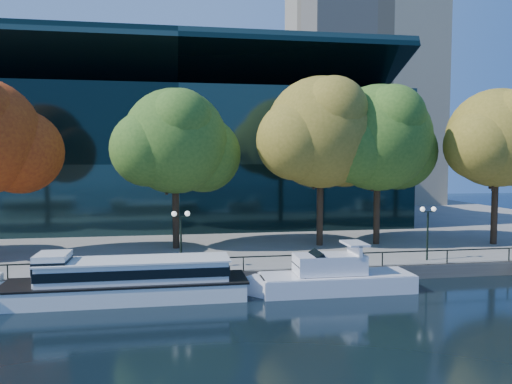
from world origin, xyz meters
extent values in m
plane|color=black|center=(0.00, 0.00, 0.00)|extent=(160.00, 160.00, 0.00)
cube|color=slate|center=(0.00, 36.50, 0.50)|extent=(90.00, 67.00, 1.00)
cube|color=#47443F|center=(0.00, 3.05, 0.50)|extent=(90.00, 0.25, 1.00)
cube|color=black|center=(0.00, 3.25, 1.95)|extent=(88.20, 0.08, 0.08)
cube|color=black|center=(0.00, 3.25, 1.45)|extent=(0.07, 0.07, 0.90)
cube|color=black|center=(-4.00, 32.00, 8.00)|extent=(50.00, 24.00, 16.00)
cube|color=black|center=(-4.00, 28.00, 17.50)|extent=(50.00, 17.14, 7.86)
cube|color=tan|center=(28.00, 55.00, 32.50)|extent=(22.00, 22.00, 65.00)
cube|color=white|center=(-7.48, 1.02, 0.56)|extent=(14.30, 3.47, 1.12)
cube|color=black|center=(-7.48, 1.02, 1.14)|extent=(14.59, 3.54, 0.12)
cube|color=white|center=(-14.63, 1.02, 0.56)|extent=(2.88, 2.88, 1.12)
cube|color=white|center=(-6.97, 1.02, 1.79)|extent=(11.16, 2.85, 1.23)
cube|color=black|center=(-6.97, 1.02, 1.84)|extent=(11.30, 2.92, 0.56)
cube|color=white|center=(-6.97, 1.02, 2.45)|extent=(11.44, 2.99, 0.10)
cube|color=white|center=(-11.77, 1.02, 2.09)|extent=(1.84, 2.43, 1.84)
cube|color=black|center=(-11.77, 1.02, 2.30)|extent=(1.89, 2.50, 0.72)
cube|color=silver|center=(5.74, 0.67, 0.57)|extent=(9.94, 2.84, 1.14)
cube|color=silver|center=(0.77, 0.67, 0.57)|extent=(2.18, 2.18, 1.14)
cube|color=silver|center=(5.74, 0.67, 1.16)|extent=(9.75, 2.78, 0.08)
cube|color=silver|center=(5.24, 0.67, 1.85)|extent=(4.48, 2.13, 1.23)
cube|color=black|center=(3.95, 0.67, 1.94)|extent=(1.96, 2.05, 1.55)
cube|color=silver|center=(6.93, 0.67, 2.75)|extent=(0.24, 2.22, 0.76)
cube|color=silver|center=(6.93, 0.67, 3.13)|extent=(1.33, 2.22, 0.14)
sphere|color=maroon|center=(-16.38, 11.56, 9.16)|extent=(6.58, 6.58, 6.58)
cylinder|color=black|center=(-4.45, 12.63, 4.62)|extent=(0.56, 0.56, 7.24)
cylinder|color=black|center=(-3.95, 12.83, 7.46)|extent=(1.16, 1.75, 3.62)
cylinder|color=black|center=(-4.85, 12.33, 7.21)|extent=(1.07, 1.21, 3.24)
sphere|color=#2F561A|center=(-4.45, 12.63, 10.05)|extent=(8.80, 8.80, 8.80)
sphere|color=#2F561A|center=(-2.03, 13.95, 8.95)|extent=(6.60, 6.60, 6.60)
sphere|color=#2F561A|center=(-6.65, 11.75, 9.39)|extent=(6.16, 6.16, 6.16)
sphere|color=#2F561A|center=(-4.01, 10.87, 11.59)|extent=(5.28, 5.28, 5.28)
cylinder|color=black|center=(7.99, 11.97, 4.93)|extent=(0.56, 0.56, 7.87)
cylinder|color=black|center=(8.49, 12.17, 8.03)|extent=(1.23, 1.88, 3.93)
cylinder|color=black|center=(7.59, 11.67, 7.75)|extent=(1.13, 1.28, 3.52)
sphere|color=brown|center=(7.99, 11.97, 10.84)|extent=(9.64, 9.64, 9.64)
sphere|color=brown|center=(10.64, 13.42, 9.63)|extent=(7.23, 7.23, 7.23)
sphere|color=brown|center=(5.58, 11.01, 10.11)|extent=(6.75, 6.75, 6.75)
sphere|color=brown|center=(8.47, 10.05, 12.52)|extent=(5.78, 5.78, 5.78)
cylinder|color=black|center=(13.17, 11.78, 4.76)|extent=(0.56, 0.56, 7.52)
cylinder|color=black|center=(13.67, 11.98, 7.72)|extent=(1.19, 1.81, 3.76)
cylinder|color=black|center=(12.77, 11.48, 7.45)|extent=(1.10, 1.24, 3.36)
sphere|color=#2F561A|center=(13.17, 11.78, 10.40)|extent=(9.32, 9.32, 9.32)
sphere|color=#2F561A|center=(15.73, 13.18, 9.24)|extent=(6.99, 6.99, 6.99)
sphere|color=#2F561A|center=(10.84, 10.85, 9.70)|extent=(6.53, 6.53, 6.53)
sphere|color=#2F561A|center=(13.63, 9.91, 12.03)|extent=(5.59, 5.59, 5.59)
cylinder|color=black|center=(23.48, 10.07, 4.76)|extent=(0.56, 0.56, 7.51)
cylinder|color=black|center=(23.98, 10.27, 7.71)|extent=(1.19, 1.81, 3.76)
cylinder|color=black|center=(23.08, 9.77, 7.44)|extent=(1.10, 1.24, 3.36)
sphere|color=brown|center=(23.48, 10.07, 10.39)|extent=(8.63, 8.63, 8.63)
sphere|color=brown|center=(25.86, 11.36, 9.31)|extent=(6.47, 6.47, 6.47)
sphere|color=brown|center=(21.33, 9.20, 9.74)|extent=(6.04, 6.04, 6.04)
cylinder|color=black|center=(-4.16, 4.50, 2.80)|extent=(0.14, 0.14, 3.60)
cube|color=black|center=(-4.16, 4.50, 4.65)|extent=(0.90, 0.06, 0.06)
sphere|color=white|center=(-4.61, 4.50, 4.85)|extent=(0.36, 0.36, 0.36)
sphere|color=white|center=(-3.71, 4.50, 4.85)|extent=(0.36, 0.36, 0.36)
cylinder|color=black|center=(14.10, 4.50, 2.80)|extent=(0.14, 0.14, 3.60)
cube|color=black|center=(14.10, 4.50, 4.65)|extent=(0.90, 0.06, 0.06)
sphere|color=white|center=(13.65, 4.50, 4.85)|extent=(0.36, 0.36, 0.36)
sphere|color=white|center=(14.55, 4.50, 4.85)|extent=(0.36, 0.36, 0.36)
camera|label=1|loc=(-4.66, -29.85, 8.71)|focal=35.00mm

